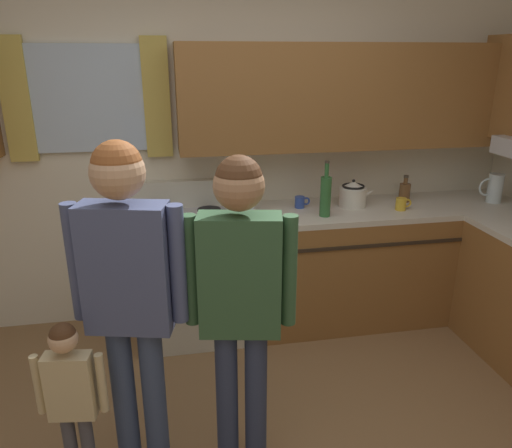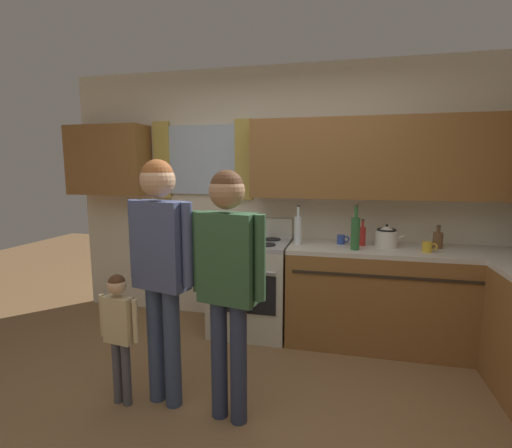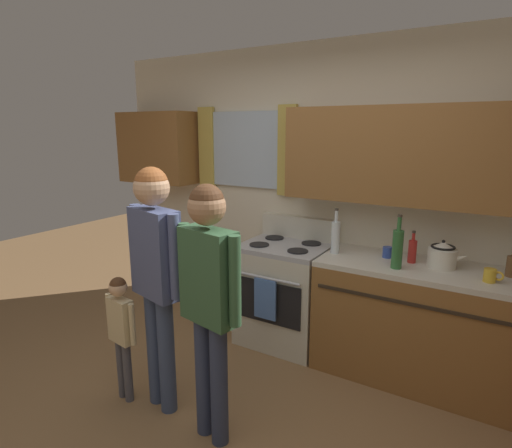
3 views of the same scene
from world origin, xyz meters
name	(u,v)px [view 1 (image 1 of 3)]	position (x,y,z in m)	size (l,w,h in m)	color
back_wall_unit	(231,130)	(0.10, 1.82, 1.46)	(4.60, 0.42, 2.60)	beige
kitchen_counter_run	(448,283)	(1.53, 1.09, 0.45)	(2.18, 2.16, 0.90)	brown
stove_oven	(188,274)	(-0.27, 1.54, 0.47)	(0.73, 0.67, 1.10)	beige
bottle_tall_clear	(250,196)	(0.19, 1.52, 1.04)	(0.07, 0.07, 0.37)	silver
bottle_squat_brown	(405,192)	(1.42, 1.63, 0.98)	(0.08, 0.08, 0.21)	brown
bottle_wine_green	(326,195)	(0.70, 1.40, 1.05)	(0.08, 0.08, 0.39)	#2D6633
bottle_sauce_red	(326,195)	(0.77, 1.59, 0.99)	(0.06, 0.06, 0.25)	red
mug_mustard_yellow	(401,204)	(1.30, 1.43, 0.95)	(0.12, 0.08, 0.09)	gold
mug_cobalt_blue	(300,202)	(0.59, 1.62, 0.94)	(0.11, 0.07, 0.08)	#2D479E
stovetop_kettle	(353,194)	(0.98, 1.58, 1.00)	(0.27, 0.20, 0.21)	silver
water_pitcher	(494,188)	(2.08, 1.49, 1.01)	(0.19, 0.11, 0.22)	silver
adult_holding_child	(128,281)	(-0.56, 0.28, 1.04)	(0.50, 0.24, 1.66)	#38476B
adult_in_plaid	(240,288)	(-0.08, 0.22, 1.00)	(0.49, 0.22, 1.59)	#2D3856
small_child	(71,392)	(-0.84, 0.20, 0.57)	(0.31, 0.12, 0.91)	#4C4C56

